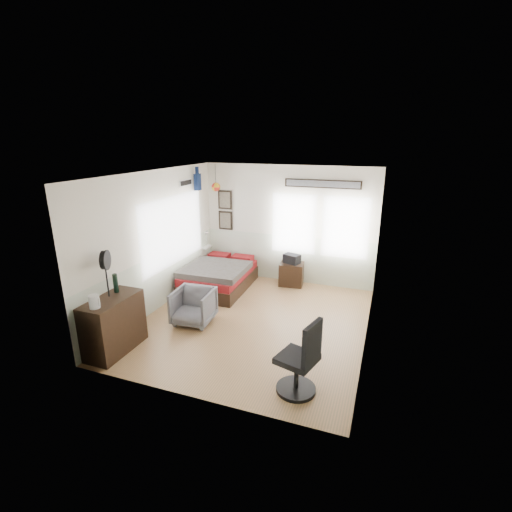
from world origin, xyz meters
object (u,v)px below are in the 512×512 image
object	(u,v)px
dresser	(114,325)
nightstand	(291,274)
armchair	(193,306)
task_chair	(301,364)
bed	(219,276)

from	to	relation	value
dresser	nightstand	bearing A→B (deg)	62.16
armchair	nightstand	xyz separation A→B (m)	(1.21, 2.39, -0.06)
armchair	dresser	bearing A→B (deg)	-124.01
dresser	nightstand	xyz separation A→B (m)	(1.93, 3.65, -0.19)
task_chair	bed	bearing A→B (deg)	147.45
dresser	task_chair	xyz separation A→B (m)	(3.02, -0.01, -0.01)
bed	task_chair	bearing A→B (deg)	-50.15
armchair	task_chair	size ratio (longest dim) A/B	0.66
bed	dresser	distance (m)	2.93
bed	armchair	xyz separation A→B (m)	(0.27, -1.64, 0.04)
dresser	nightstand	distance (m)	4.13
armchair	nightstand	world-z (taller)	armchair
armchair	nightstand	bearing A→B (deg)	58.80
armchair	task_chair	distance (m)	2.64
armchair	task_chair	bearing A→B (deg)	-33.09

